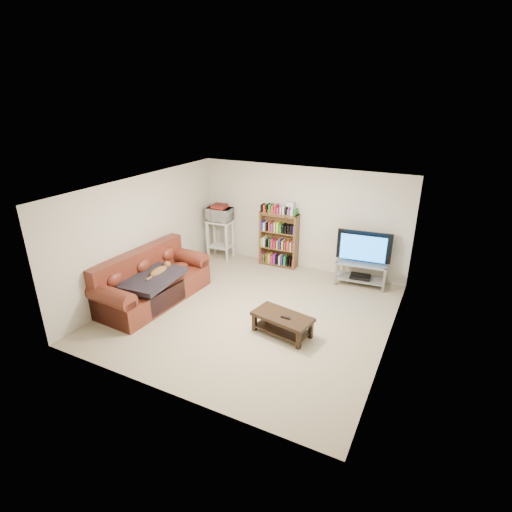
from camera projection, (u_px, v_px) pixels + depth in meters
The scene contains 19 objects.
floor at pixel (251, 312), 7.66m from camera, with size 5.00×5.00×0.00m, color tan.
ceiling at pixel (251, 189), 6.75m from camera, with size 5.00×5.00×0.00m, color white.
wall_back at pixel (300, 218), 9.27m from camera, with size 5.00×5.00×0.00m, color beige.
wall_front at pixel (162, 319), 5.14m from camera, with size 5.00×5.00×0.00m, color beige.
wall_left at pixel (144, 234), 8.24m from camera, with size 5.00×5.00×0.00m, color beige.
wall_right at pixel (394, 282), 6.16m from camera, with size 5.00×5.00×0.00m, color beige.
sofa at pixel (151, 284), 8.01m from camera, with size 1.15×2.41×1.00m.
blanket at pixel (151, 278), 7.70m from camera, with size 0.91×1.18×0.10m, color black.
cat at pixel (159, 272), 7.85m from camera, with size 0.26×0.64×0.19m, color brown, non-canonical shape.
coffee_table at pixel (282, 321), 6.87m from camera, with size 1.10×0.69×0.37m.
remote at pixel (286, 318), 6.74m from camera, with size 0.17×0.05×0.02m, color black.
tv_stand at pixel (361, 270), 8.62m from camera, with size 1.11×0.59×0.53m.
television at pixel (363, 248), 8.43m from camera, with size 1.15×0.15×0.66m, color black.
dvd_player at pixel (360, 277), 8.69m from camera, with size 0.43×0.30×0.06m, color black.
bookshelf at pixel (279, 239), 9.49m from camera, with size 0.92×0.31×1.32m.
shelf_clutter at pixel (284, 209), 9.18m from camera, with size 0.67×0.22×0.28m.
microwave_stand at pixel (220, 234), 9.98m from camera, with size 0.64×0.48×0.97m.
microwave at pixel (220, 214), 9.78m from camera, with size 0.60×0.41×0.33m, color silver.
game_boxes at pixel (219, 207), 9.71m from camera, with size 0.35×0.31×0.05m, color maroon.
Camera 1 is at (3.09, -5.92, 3.91)m, focal length 28.00 mm.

